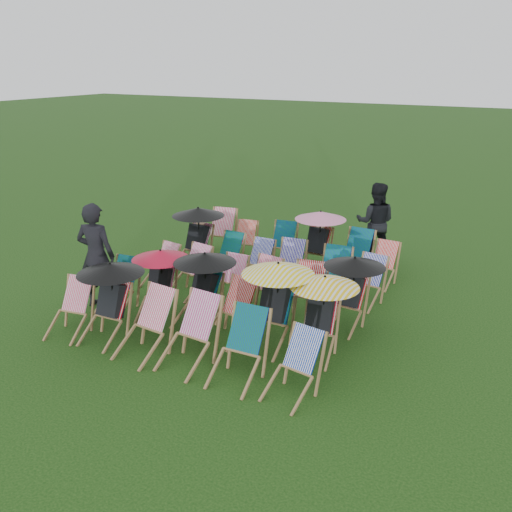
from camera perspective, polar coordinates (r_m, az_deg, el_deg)
The scene contains 33 objects.
ground at distance 10.62m, azimuth -1.37°, elevation -5.04°, with size 100.00×100.00×0.00m, color black.
deckchair_0 at distance 9.94m, azimuth -18.16°, elevation -5.03°, with size 0.71×0.90×0.89m.
deckchair_1 at distance 9.49m, azimuth -14.69°, elevation -4.30°, with size 1.08×1.13×1.28m.
deckchair_2 at distance 8.94m, azimuth -11.09°, elevation -6.74°, with size 0.75×0.98×1.00m.
deckchair_3 at distance 8.55m, azimuth -6.74°, elevation -7.67°, with size 0.74×0.99×1.02m.
deckchair_4 at distance 8.12m, azimuth -1.77°, elevation -9.20°, with size 0.68×0.93×0.99m.
deckchair_5 at distance 7.79m, azimuth 3.74°, elevation -10.98°, with size 0.71×0.90×0.89m.
deckchair_6 at distance 10.68m, azimuth -13.62°, elevation -2.86°, with size 0.67×0.88×0.89m.
deckchair_7 at distance 10.16m, azimuth -9.80°, elevation -2.61°, with size 1.01×1.10×1.20m.
deckchair_8 at distance 9.73m, azimuth -5.63°, elevation -3.18°, with size 1.07×1.14×1.27m.
deckchair_9 at distance 9.30m, azimuth -2.60°, elevation -5.55°, with size 0.74×0.94×0.94m.
deckchair_10 at distance 8.96m, azimuth 1.63°, elevation -4.76°, with size 1.15×1.19×1.36m.
deckchair_11 at distance 8.74m, azimuth 6.32°, elevation -5.90°, with size 1.06×1.14×1.26m.
deckchair_12 at distance 11.60m, azimuth -9.57°, elevation -0.99°, with size 0.64×0.82×0.82m.
deckchair_13 at distance 11.09m, azimuth -6.73°, elevation -1.53°, with size 0.74×0.93×0.92m.
deckchair_14 at distance 10.71m, azimuth -2.75°, elevation -2.42°, with size 0.56×0.78×0.83m.
deckchair_15 at distance 10.32m, azimuth 0.20°, elevation -2.98°, with size 0.73×0.93×0.92m.
deckchair_16 at distance 9.95m, azimuth 5.03°, elevation -3.82°, with size 0.76×0.97×0.96m.
deckchair_17 at distance 9.72m, azimuth 9.25°, elevation -3.50°, with size 1.04×1.09×1.23m.
deckchair_18 at distance 12.38m, azimuth -6.17°, elevation 1.91°, with size 1.13×1.18×1.34m.
deckchair_19 at distance 11.98m, azimuth -3.05°, elevation 0.04°, with size 0.59×0.81×0.87m.
deckchair_20 at distance 11.60m, azimuth 0.04°, elevation -0.65°, with size 0.56×0.78×0.84m.
deckchair_21 at distance 11.35m, azimuth 3.19°, elevation -0.95°, with size 0.68×0.89×0.91m.
deckchair_22 at distance 10.88m, azimuth 7.60°, elevation -1.90°, with size 0.71×0.93×0.95m.
deckchair_23 at distance 10.77m, azimuth 10.91°, elevation -2.52°, with size 0.67×0.87×0.88m.
deckchair_24 at distance 13.34m, azimuth -3.71°, elevation 2.34°, with size 0.83×1.03×1.00m.
deckchair_25 at distance 12.95m, azimuth -1.28°, elevation 1.46°, with size 0.69×0.86×0.83m.
deckchair_26 at distance 12.58m, azimuth 2.46°, elevation 1.10°, with size 0.70×0.90×0.91m.
deckchair_27 at distance 12.23m, azimuth 6.02°, elevation 1.60°, with size 1.09×1.13×1.29m.
deckchair_28 at distance 11.98m, azimuth 9.76°, elevation 0.05°, with size 0.68×0.93×0.97m.
deckchair_29 at distance 11.77m, azimuth 12.43°, elevation -0.84°, with size 0.60×0.80×0.83m.
person_left at distance 10.69m, azimuth -15.69°, elevation 0.03°, with size 0.71×0.47×1.96m, color black.
person_rear at distance 12.99m, azimuth 11.85°, elevation 3.32°, with size 0.87×0.68×1.79m, color black.
Camera 1 is at (4.89, -8.36, 4.35)m, focal length 40.00 mm.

